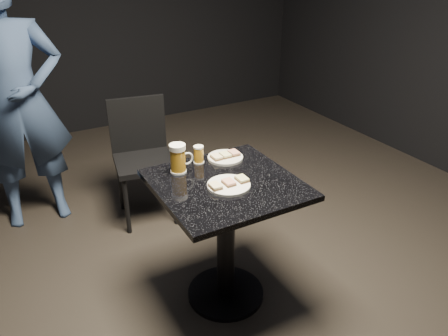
{
  "coord_description": "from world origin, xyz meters",
  "views": [
    {
      "loc": [
        -0.95,
        -1.69,
        1.81
      ],
      "look_at": [
        0.0,
        0.02,
        0.82
      ],
      "focal_mm": 35.0,
      "sensor_mm": 36.0,
      "label": 1
    }
  ],
  "objects_px": {
    "patron": "(18,103)",
    "chair": "(142,152)",
    "plate_small": "(225,158)",
    "beer_mug": "(178,158)",
    "plate_large": "(229,185)",
    "table": "(226,222)",
    "beer_tumbler": "(199,155)"
  },
  "relations": [
    {
      "from": "patron",
      "to": "chair",
      "type": "height_order",
      "value": "patron"
    },
    {
      "from": "patron",
      "to": "beer_mug",
      "type": "relative_size",
      "value": 11.21
    },
    {
      "from": "plate_large",
      "to": "beer_mug",
      "type": "relative_size",
      "value": 1.37
    },
    {
      "from": "plate_large",
      "to": "beer_tumbler",
      "type": "height_order",
      "value": "beer_tumbler"
    },
    {
      "from": "patron",
      "to": "chair",
      "type": "bearing_deg",
      "value": -23.52
    },
    {
      "from": "patron",
      "to": "beer_tumbler",
      "type": "relative_size",
      "value": 18.08
    },
    {
      "from": "plate_large",
      "to": "patron",
      "type": "distance_m",
      "value": 1.67
    },
    {
      "from": "plate_small",
      "to": "table",
      "type": "bearing_deg",
      "value": -118.48
    },
    {
      "from": "table",
      "to": "beer_tumbler",
      "type": "height_order",
      "value": "beer_tumbler"
    },
    {
      "from": "beer_mug",
      "to": "patron",
      "type": "bearing_deg",
      "value": 117.94
    },
    {
      "from": "plate_large",
      "to": "plate_small",
      "type": "distance_m",
      "value": 0.32
    },
    {
      "from": "plate_large",
      "to": "beer_mug",
      "type": "height_order",
      "value": "beer_mug"
    },
    {
      "from": "plate_small",
      "to": "beer_mug",
      "type": "xyz_separation_m",
      "value": [
        -0.29,
        -0.02,
        0.07
      ]
    },
    {
      "from": "beer_mug",
      "to": "plate_large",
      "type": "bearing_deg",
      "value": -60.12
    },
    {
      "from": "plate_large",
      "to": "patron",
      "type": "xyz_separation_m",
      "value": [
        -0.79,
        1.47,
        0.13
      ]
    },
    {
      "from": "beer_mug",
      "to": "beer_tumbler",
      "type": "distance_m",
      "value": 0.15
    },
    {
      "from": "patron",
      "to": "beer_mug",
      "type": "distance_m",
      "value": 1.36
    },
    {
      "from": "chair",
      "to": "beer_tumbler",
      "type": "bearing_deg",
      "value": -85.57
    },
    {
      "from": "plate_small",
      "to": "chair",
      "type": "xyz_separation_m",
      "value": [
        -0.21,
        0.84,
        -0.26
      ]
    },
    {
      "from": "table",
      "to": "chair",
      "type": "distance_m",
      "value": 1.09
    },
    {
      "from": "plate_small",
      "to": "chair",
      "type": "distance_m",
      "value": 0.91
    },
    {
      "from": "table",
      "to": "patron",
      "type": "bearing_deg",
      "value": 119.48
    },
    {
      "from": "patron",
      "to": "beer_mug",
      "type": "bearing_deg",
      "value": -60.51
    },
    {
      "from": "plate_small",
      "to": "table",
      "type": "height_order",
      "value": "plate_small"
    },
    {
      "from": "plate_large",
      "to": "table",
      "type": "relative_size",
      "value": 0.29
    },
    {
      "from": "chair",
      "to": "plate_small",
      "type": "bearing_deg",
      "value": -75.72
    },
    {
      "from": "plate_large",
      "to": "plate_small",
      "type": "xyz_separation_m",
      "value": [
        0.14,
        0.29,
        0.0
      ]
    },
    {
      "from": "plate_large",
      "to": "table",
      "type": "bearing_deg",
      "value": 76.87
    },
    {
      "from": "table",
      "to": "beer_mug",
      "type": "bearing_deg",
      "value": 127.23
    },
    {
      "from": "plate_large",
      "to": "beer_tumbler",
      "type": "distance_m",
      "value": 0.32
    },
    {
      "from": "beer_mug",
      "to": "beer_tumbler",
      "type": "height_order",
      "value": "beer_mug"
    },
    {
      "from": "plate_small",
      "to": "beer_tumbler",
      "type": "distance_m",
      "value": 0.16
    }
  ]
}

